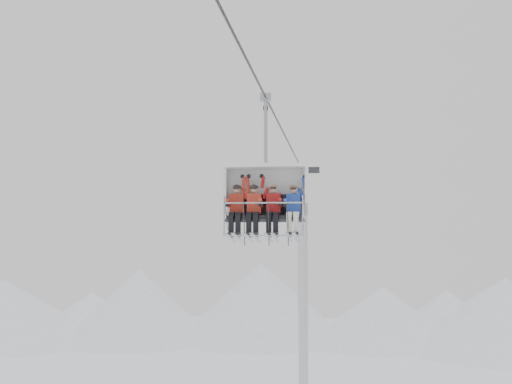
# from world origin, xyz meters

# --- Properties ---
(ridgeline) EXTENTS (72.00, 21.00, 7.00)m
(ridgeline) POSITION_xyz_m (-1.58, 42.05, 2.84)
(ridgeline) COLOR white
(ridgeline) RESTS_ON ground
(lift_tower_right) EXTENTS (2.00, 1.80, 13.48)m
(lift_tower_right) POSITION_xyz_m (0.00, 22.00, 5.78)
(lift_tower_right) COLOR silver
(lift_tower_right) RESTS_ON ground
(haul_cable) EXTENTS (0.06, 50.00, 0.06)m
(haul_cable) POSITION_xyz_m (0.00, 0.00, 13.30)
(haul_cable) COLOR #323237
(haul_cable) RESTS_ON lift_tower_left
(chairlift_carrier) EXTENTS (2.29, 1.17, 3.98)m
(chairlift_carrier) POSITION_xyz_m (0.00, 2.30, 10.66)
(chairlift_carrier) COLOR black
(chairlift_carrier) RESTS_ON haul_cable
(skier_far_left) EXTENTS (0.39, 1.69, 1.57)m
(skier_far_left) POSITION_xyz_m (-0.79, 1.99, 10.19)
(skier_far_left) COLOR #AA2B1C
(skier_far_left) RESTS_ON chairlift_carrier
(skier_center_left) EXTENTS (0.39, 1.69, 1.57)m
(skier_center_left) POSITION_xyz_m (-0.31, 1.99, 10.19)
(skier_center_left) COLOR red
(skier_center_left) RESTS_ON chairlift_carrier
(skier_center_right) EXTENTS (0.39, 1.69, 1.57)m
(skier_center_right) POSITION_xyz_m (0.23, 1.99, 10.19)
(skier_center_right) COLOR #AA1819
(skier_center_right) RESTS_ON chairlift_carrier
(skier_far_right) EXTENTS (0.38, 1.69, 1.54)m
(skier_far_right) POSITION_xyz_m (0.77, 1.99, 10.18)
(skier_far_right) COLOR #2444AE
(skier_far_right) RESTS_ON chairlift_carrier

